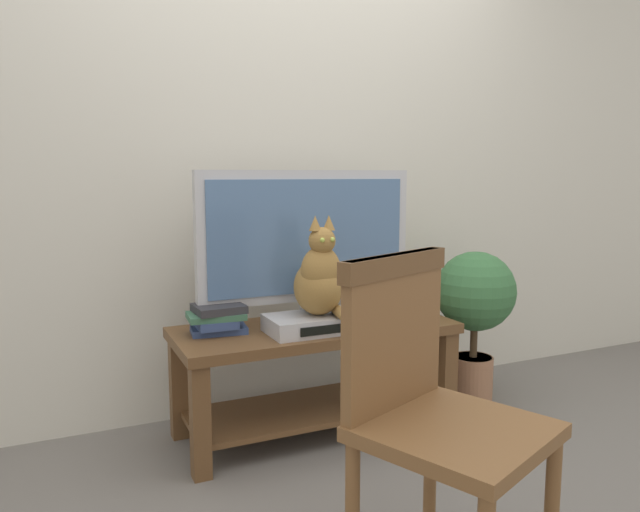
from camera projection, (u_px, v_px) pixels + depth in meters
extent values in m
plane|color=slate|center=(382.00, 489.00, 2.23)|extent=(12.00, 12.00, 0.00)
cube|color=beige|center=(280.00, 125.00, 2.97)|extent=(7.00, 0.12, 2.80)
cube|color=brown|center=(315.00, 330.00, 2.67)|extent=(1.24, 0.50, 0.04)
cube|color=brown|center=(200.00, 422.00, 2.29)|extent=(0.07, 0.07, 0.45)
cube|color=brown|center=(447.00, 380.00, 2.76)|extent=(0.07, 0.07, 0.45)
cube|color=brown|center=(179.00, 388.00, 2.65)|extent=(0.07, 0.07, 0.45)
cube|color=brown|center=(400.00, 356.00, 3.12)|extent=(0.07, 0.07, 0.45)
cube|color=brown|center=(315.00, 407.00, 2.72)|extent=(1.14, 0.42, 0.02)
cube|color=#B7B7BC|center=(307.00, 318.00, 2.75)|extent=(0.33, 0.20, 0.03)
cube|color=#B7B7BC|center=(307.00, 307.00, 2.74)|extent=(0.06, 0.04, 0.07)
cube|color=#B7B7BC|center=(307.00, 236.00, 2.69)|extent=(1.01, 0.05, 0.58)
cube|color=#4C6B93|center=(310.00, 236.00, 2.67)|extent=(0.93, 0.01, 0.50)
sphere|color=#2672F2|center=(402.00, 288.00, 2.90)|extent=(0.01, 0.01, 0.01)
cube|color=#BCBCC1|center=(318.00, 323.00, 2.57)|extent=(0.44, 0.23, 0.07)
cube|color=black|center=(330.00, 329.00, 2.46)|extent=(0.26, 0.01, 0.04)
ellipsoid|color=olive|center=(318.00, 287.00, 2.54)|extent=(0.20, 0.23, 0.23)
ellipsoid|color=olive|center=(321.00, 271.00, 2.51)|extent=(0.17, 0.15, 0.21)
sphere|color=olive|center=(322.00, 241.00, 2.48)|extent=(0.11, 0.11, 0.11)
cone|color=olive|center=(315.00, 223.00, 2.46)|extent=(0.05, 0.05, 0.06)
cone|color=olive|center=(329.00, 223.00, 2.48)|extent=(0.05, 0.05, 0.06)
sphere|color=#B2C64C|center=(322.00, 240.00, 2.42)|extent=(0.02, 0.02, 0.02)
sphere|color=#B2C64C|center=(332.00, 240.00, 2.44)|extent=(0.02, 0.02, 0.02)
cylinder|color=olive|center=(339.00, 312.00, 2.51)|extent=(0.08, 0.19, 0.04)
cylinder|color=brown|center=(430.00, 472.00, 1.89)|extent=(0.04, 0.04, 0.46)
cube|color=brown|center=(455.00, 432.00, 1.59)|extent=(0.58, 0.58, 0.04)
cube|color=brown|center=(394.00, 331.00, 1.69)|extent=(0.40, 0.20, 0.44)
cube|color=brown|center=(395.00, 265.00, 1.67)|extent=(0.43, 0.21, 0.06)
cube|color=#33477A|center=(219.00, 329.00, 2.54)|extent=(0.24, 0.17, 0.03)
cube|color=#33477A|center=(216.00, 323.00, 2.52)|extent=(0.17, 0.17, 0.03)
cube|color=#38664C|center=(216.00, 316.00, 2.52)|extent=(0.24, 0.18, 0.03)
cube|color=#2D2D33|center=(219.00, 308.00, 2.52)|extent=(0.21, 0.18, 0.03)
cylinder|color=#9E6B4C|center=(472.00, 381.00, 3.03)|extent=(0.20, 0.20, 0.25)
cylinder|color=#332319|center=(473.00, 359.00, 3.02)|extent=(0.18, 0.18, 0.02)
cylinder|color=#4C3823|center=(474.00, 339.00, 3.01)|extent=(0.04, 0.04, 0.18)
sphere|color=#386B3D|center=(475.00, 291.00, 2.97)|extent=(0.39, 0.39, 0.39)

